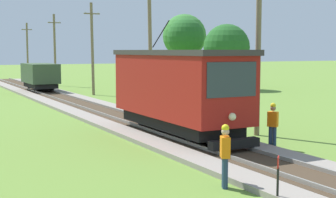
{
  "coord_description": "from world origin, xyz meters",
  "views": [
    {
      "loc": [
        -9.92,
        -4.43,
        3.79
      ],
      "look_at": [
        0.6,
        15.73,
        1.52
      ],
      "focal_mm": 51.89,
      "sensor_mm": 36.0,
      "label": 1
    }
  ],
  "objects_px": {
    "tree_right_far": "(227,47)",
    "freight_car": "(40,76)",
    "utility_pole_near_tram": "(258,49)",
    "utility_pole_horizon": "(27,50)",
    "tree_right_near": "(184,36)",
    "second_worker": "(273,123)",
    "tree_left_far": "(186,37)",
    "utility_pole_mid": "(150,43)",
    "red_tram": "(178,88)",
    "trackside_signal_marker": "(278,177)",
    "track_worker": "(225,153)",
    "utility_pole_far": "(92,48)",
    "utility_pole_distant": "(55,49)"
  },
  "relations": [
    {
      "from": "tree_right_far",
      "to": "freight_car",
      "type": "bearing_deg",
      "value": 165.52
    },
    {
      "from": "utility_pole_near_tram",
      "to": "utility_pole_horizon",
      "type": "height_order",
      "value": "utility_pole_near_tram"
    },
    {
      "from": "utility_pole_horizon",
      "to": "tree_right_near",
      "type": "height_order",
      "value": "tree_right_near"
    },
    {
      "from": "second_worker",
      "to": "tree_right_far",
      "type": "bearing_deg",
      "value": 27.92
    },
    {
      "from": "freight_car",
      "to": "tree_left_far",
      "type": "relative_size",
      "value": 0.7
    },
    {
      "from": "utility_pole_mid",
      "to": "red_tram",
      "type": "bearing_deg",
      "value": -109.24
    },
    {
      "from": "utility_pole_mid",
      "to": "second_worker",
      "type": "distance_m",
      "value": 14.23
    },
    {
      "from": "trackside_signal_marker",
      "to": "tree_right_far",
      "type": "xyz_separation_m",
      "value": [
        19.13,
        30.22,
        3.44
      ]
    },
    {
      "from": "trackside_signal_marker",
      "to": "tree_right_far",
      "type": "bearing_deg",
      "value": 57.67
    },
    {
      "from": "red_tram",
      "to": "trackside_signal_marker",
      "type": "height_order",
      "value": "red_tram"
    },
    {
      "from": "utility_pole_near_tram",
      "to": "trackside_signal_marker",
      "type": "xyz_separation_m",
      "value": [
        -5.63,
        -8.07,
        -3.2
      ]
    },
    {
      "from": "utility_pole_near_tram",
      "to": "second_worker",
      "type": "xyz_separation_m",
      "value": [
        -1.32,
        -2.67,
        -2.88
      ]
    },
    {
      "from": "tree_right_near",
      "to": "freight_car",
      "type": "bearing_deg",
      "value": -160.04
    },
    {
      "from": "trackside_signal_marker",
      "to": "track_worker",
      "type": "relative_size",
      "value": 0.66
    },
    {
      "from": "second_worker",
      "to": "tree_right_near",
      "type": "relative_size",
      "value": 0.22
    },
    {
      "from": "utility_pole_near_tram",
      "to": "utility_pole_mid",
      "type": "distance_m",
      "value": 11.12
    },
    {
      "from": "utility_pole_horizon",
      "to": "red_tram",
      "type": "bearing_deg",
      "value": -94.21
    },
    {
      "from": "utility_pole_far",
      "to": "tree_left_far",
      "type": "xyz_separation_m",
      "value": [
        13.98,
        8.48,
        1.31
      ]
    },
    {
      "from": "trackside_signal_marker",
      "to": "tree_left_far",
      "type": "height_order",
      "value": "tree_left_far"
    },
    {
      "from": "utility_pole_near_tram",
      "to": "tree_right_near",
      "type": "xyz_separation_m",
      "value": [
        15.1,
        33.34,
        1.64
      ]
    },
    {
      "from": "trackside_signal_marker",
      "to": "freight_car",
      "type": "bearing_deg",
      "value": 86.61
    },
    {
      "from": "red_tram",
      "to": "tree_left_far",
      "type": "distance_m",
      "value": 35.09
    },
    {
      "from": "tree_right_far",
      "to": "utility_pole_mid",
      "type": "bearing_deg",
      "value": -140.73
    },
    {
      "from": "tree_left_far",
      "to": "utility_pole_distant",
      "type": "bearing_deg",
      "value": 163.97
    },
    {
      "from": "utility_pole_mid",
      "to": "tree_right_near",
      "type": "relative_size",
      "value": 1.03
    },
    {
      "from": "red_tram",
      "to": "freight_car",
      "type": "relative_size",
      "value": 1.64
    },
    {
      "from": "utility_pole_distant",
      "to": "second_worker",
      "type": "height_order",
      "value": "utility_pole_distant"
    },
    {
      "from": "red_tram",
      "to": "track_worker",
      "type": "relative_size",
      "value": 4.79
    },
    {
      "from": "trackside_signal_marker",
      "to": "tree_right_near",
      "type": "distance_m",
      "value": 46.56
    },
    {
      "from": "utility_pole_distant",
      "to": "tree_right_far",
      "type": "xyz_separation_m",
      "value": [
        13.5,
        -12.95,
        0.15
      ]
    },
    {
      "from": "freight_car",
      "to": "tree_right_near",
      "type": "relative_size",
      "value": 0.64
    },
    {
      "from": "freight_car",
      "to": "track_worker",
      "type": "height_order",
      "value": "freight_car"
    },
    {
      "from": "utility_pole_far",
      "to": "tree_left_far",
      "type": "height_order",
      "value": "utility_pole_far"
    },
    {
      "from": "utility_pole_mid",
      "to": "tree_left_far",
      "type": "distance_m",
      "value": 24.4
    },
    {
      "from": "freight_car",
      "to": "second_worker",
      "type": "xyz_separation_m",
      "value": [
        2.26,
        -29.23,
        -0.57
      ]
    },
    {
      "from": "track_worker",
      "to": "second_worker",
      "type": "distance_m",
      "value": 6.0
    },
    {
      "from": "tree_left_far",
      "to": "second_worker",
      "type": "bearing_deg",
      "value": -114.39
    },
    {
      "from": "utility_pole_horizon",
      "to": "tree_left_far",
      "type": "bearing_deg",
      "value": -52.76
    },
    {
      "from": "trackside_signal_marker",
      "to": "second_worker",
      "type": "relative_size",
      "value": 0.66
    },
    {
      "from": "track_worker",
      "to": "tree_right_far",
      "type": "distance_m",
      "value": 34.7
    },
    {
      "from": "red_tram",
      "to": "track_worker",
      "type": "bearing_deg",
      "value": -108.87
    },
    {
      "from": "red_tram",
      "to": "utility_pole_distant",
      "type": "bearing_deg",
      "value": 84.03
    },
    {
      "from": "utility_pole_near_tram",
      "to": "track_worker",
      "type": "height_order",
      "value": "utility_pole_near_tram"
    },
    {
      "from": "utility_pole_horizon",
      "to": "utility_pole_far",
      "type": "bearing_deg",
      "value": -90.0
    },
    {
      "from": "utility_pole_horizon",
      "to": "tree_right_far",
      "type": "xyz_separation_m",
      "value": [
        13.5,
        -27.32,
        0.27
      ]
    },
    {
      "from": "utility_pole_mid",
      "to": "second_worker",
      "type": "bearing_deg",
      "value": -95.45
    },
    {
      "from": "utility_pole_near_tram",
      "to": "utility_pole_mid",
      "type": "height_order",
      "value": "utility_pole_mid"
    },
    {
      "from": "utility_pole_distant",
      "to": "utility_pole_horizon",
      "type": "xyz_separation_m",
      "value": [
        0.0,
        14.37,
        -0.11
      ]
    },
    {
      "from": "trackside_signal_marker",
      "to": "second_worker",
      "type": "height_order",
      "value": "second_worker"
    },
    {
      "from": "utility_pole_distant",
      "to": "utility_pole_horizon",
      "type": "distance_m",
      "value": 14.37
    }
  ]
}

